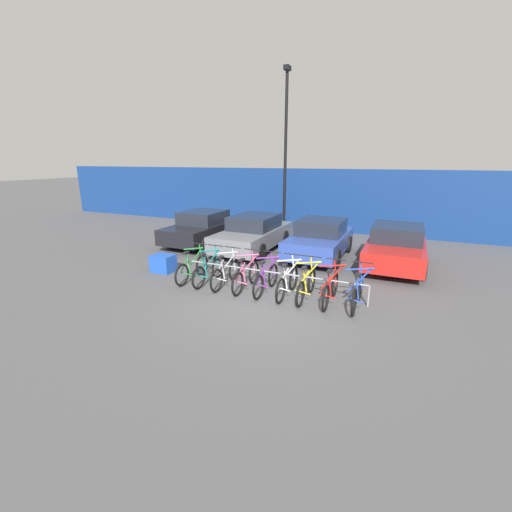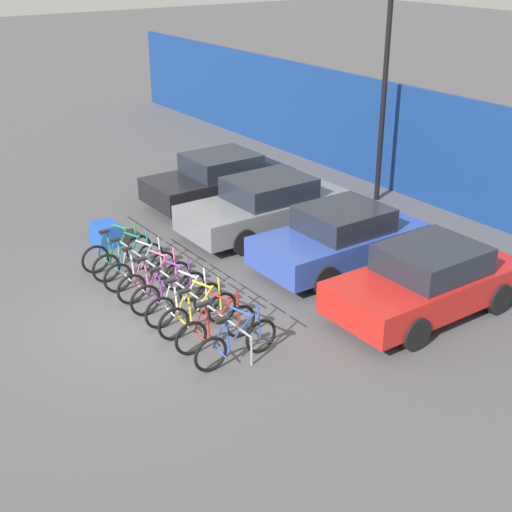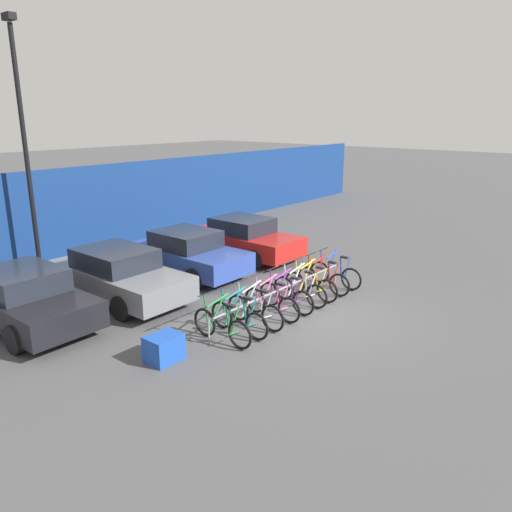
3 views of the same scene
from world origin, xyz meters
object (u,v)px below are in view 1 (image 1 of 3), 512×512
(bicycle_silver, at_px, (226,273))
(bicycle_pink, at_px, (246,276))
(bicycle_purple, at_px, (266,279))
(bicycle_yellow, at_px, (306,285))
(car_black, at_px, (203,228))
(bike_rack, at_px, (269,273))
(bicycle_white, at_px, (287,283))
(bicycle_blue, at_px, (357,293))
(car_grey, at_px, (254,233))
(bicycle_teal, at_px, (209,271))
(bicycle_red, at_px, (331,289))
(car_red, at_px, (396,246))
(car_blue, at_px, (320,239))
(bicycle_green, at_px, (192,268))
(lamp_post, at_px, (286,146))
(cargo_crate, at_px, (163,263))

(bicycle_silver, xyz_separation_m, bicycle_pink, (0.64, 0.00, 0.00))
(bicycle_purple, xyz_separation_m, bicycle_yellow, (1.13, 0.00, 0.00))
(bicycle_yellow, relative_size, car_black, 0.42)
(bike_rack, relative_size, bicycle_silver, 3.12)
(bicycle_white, xyz_separation_m, bicycle_yellow, (0.52, 0.00, 0.00))
(bicycle_blue, relative_size, car_grey, 0.40)
(bicycle_pink, relative_size, bicycle_blue, 1.00)
(bicycle_teal, bearing_deg, bicycle_red, 0.75)
(car_red, bearing_deg, bicycle_blue, -99.11)
(bicycle_purple, distance_m, car_black, 6.26)
(bicycle_white, height_order, car_blue, car_blue)
(bicycle_pink, height_order, bicycle_red, same)
(bicycle_green, bearing_deg, lamp_post, 91.17)
(bicycle_red, relative_size, car_grey, 0.40)
(bicycle_silver, bearing_deg, bicycle_red, -2.75)
(bicycle_teal, xyz_separation_m, cargo_crate, (-1.92, 0.33, -0.10))
(bicycle_teal, relative_size, bicycle_yellow, 1.00)
(car_black, bearing_deg, lamp_post, 58.59)
(bicycle_teal, relative_size, car_grey, 0.40)
(bicycle_yellow, relative_size, lamp_post, 0.23)
(bicycle_green, bearing_deg, car_grey, 88.75)
(bike_rack, height_order, bicycle_pink, bicycle_pink)
(bicycle_teal, xyz_separation_m, car_red, (4.88, 4.05, 0.31))
(bicycle_blue, bearing_deg, bicycle_red, -178.64)
(bicycle_white, xyz_separation_m, cargo_crate, (-4.35, 0.33, -0.10))
(bicycle_blue, bearing_deg, bicycle_yellow, -178.64)
(bike_rack, height_order, car_black, car_black)
(bike_rack, relative_size, car_grey, 1.23)
(cargo_crate, bearing_deg, bicycle_white, -4.34)
(bike_rack, height_order, bicycle_silver, bicycle_silver)
(bicycle_teal, bearing_deg, car_blue, 61.76)
(bicycle_yellow, height_order, lamp_post, lamp_post)
(bicycle_purple, xyz_separation_m, bicycle_white, (0.61, 0.00, 0.00))
(bicycle_red, distance_m, car_grey, 5.62)
(bicycle_silver, xyz_separation_m, lamp_post, (-1.10, 7.97, 3.76))
(bicycle_pink, distance_m, lamp_post, 8.99)
(bicycle_green, height_order, bicycle_silver, same)
(bicycle_white, distance_m, car_black, 6.73)
(car_black, relative_size, car_blue, 1.03)
(bicycle_white, distance_m, car_grey, 4.89)
(car_black, bearing_deg, bicycle_pink, -45.63)
(bicycle_teal, bearing_deg, bicycle_purple, 0.75)
(car_blue, bearing_deg, bicycle_red, -72.38)
(bike_rack, height_order, bicycle_green, bicycle_green)
(bike_rack, relative_size, car_blue, 1.36)
(bike_rack, relative_size, bicycle_purple, 3.12)
(bicycle_purple, height_order, bicycle_white, same)
(bicycle_purple, relative_size, bicycle_red, 1.00)
(car_black, relative_size, lamp_post, 0.53)
(bicycle_yellow, xyz_separation_m, bicycle_red, (0.63, 0.00, 0.00))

